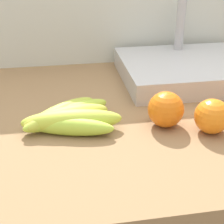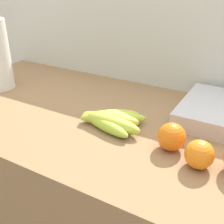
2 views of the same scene
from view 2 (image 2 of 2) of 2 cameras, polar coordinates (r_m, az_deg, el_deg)
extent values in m
cube|color=silver|center=(1.22, 13.74, -8.39)|extent=(2.04, 0.06, 1.30)
ellipsoid|color=#ABD13F|center=(0.76, -1.37, -2.61)|extent=(0.17, 0.08, 0.03)
ellipsoid|color=#B8D03F|center=(0.77, -0.45, -2.11)|extent=(0.19, 0.05, 0.04)
ellipsoid|color=gold|center=(0.78, -0.33, -1.49)|extent=(0.17, 0.08, 0.04)
ellipsoid|color=#AFD03F|center=(0.79, 0.23, -1.26)|extent=(0.18, 0.12, 0.04)
ellipsoid|color=#B2C43F|center=(0.80, -0.26, -0.88)|extent=(0.16, 0.13, 0.04)
sphere|color=orange|center=(0.65, 17.34, -8.24)|extent=(0.07, 0.07, 0.07)
sphere|color=orange|center=(0.69, 12.01, -4.95)|extent=(0.07, 0.07, 0.07)
camera|label=1|loc=(0.37, -55.27, 5.52)|focal=54.44mm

